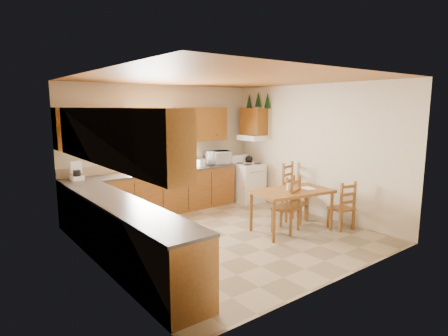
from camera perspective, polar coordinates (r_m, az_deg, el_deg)
floor at (r=6.71m, az=0.56°, el=-10.19°), size 4.50×4.50×0.00m
ceiling at (r=6.34m, az=0.60°, el=13.45°), size 4.50×4.50×0.00m
wall_left at (r=5.32m, az=-18.84°, el=-0.85°), size 4.50×4.50×0.00m
wall_right at (r=7.97m, az=13.41°, el=2.64°), size 4.50×4.50×0.00m
wall_back at (r=8.26m, az=-9.13°, el=3.00°), size 4.50×4.50×0.00m
wall_front at (r=4.85m, az=17.26°, el=-1.71°), size 4.50×4.50×0.00m
lower_cab_back at (r=7.98m, az=-10.30°, el=-3.89°), size 3.75×0.60×0.88m
lower_cab_left at (r=5.51m, az=-14.83°, el=-10.10°), size 0.60×3.60×0.88m
counter_back at (r=7.89m, az=-10.39°, el=-0.63°), size 3.75×0.63×0.04m
counter_left at (r=5.38m, az=-15.03°, el=-5.47°), size 0.63×3.60×0.04m
backsplash at (r=8.13m, az=-11.36°, el=0.41°), size 3.75×0.01×0.18m
upper_cab_back_left at (r=7.45m, az=-19.17°, el=5.83°), size 1.41×0.33×0.75m
upper_cab_back_right at (r=8.53m, az=-3.56°, el=6.70°), size 1.25×0.33×0.75m
upper_cab_left at (r=5.17m, az=-16.86°, el=4.62°), size 0.33×3.60×0.75m
upper_cab_stove at (r=8.94m, az=4.55°, el=7.10°), size 0.33×0.62×0.62m
range_hood at (r=8.93m, az=4.28°, el=4.65°), size 0.44×0.62×0.12m
window_frame at (r=8.08m, az=-10.94°, el=4.23°), size 1.13×0.02×1.18m
window_pane at (r=8.07m, az=-10.92°, el=4.23°), size 1.05×0.01×1.10m
window_valance at (r=8.02m, az=-10.95°, el=7.78°), size 1.19×0.01×0.24m
sink_basin at (r=7.92m, az=-9.92°, el=-0.29°), size 0.75×0.45×0.04m
pine_decal_a at (r=8.79m, az=6.65°, el=10.16°), size 0.22×0.22×0.36m
pine_decal_b at (r=9.02m, az=5.22°, el=10.41°), size 0.22×0.22×0.36m
pine_decal_c at (r=9.26m, az=3.85°, el=10.15°), size 0.22×0.22×0.36m
stove at (r=8.94m, az=3.72°, el=-2.27°), size 0.66×0.68×0.90m
coffeemaker at (r=7.30m, az=-21.54°, el=-0.32°), size 0.30×0.32×0.36m
paper_towel at (r=8.15m, az=-6.36°, el=0.94°), size 0.14×0.14×0.29m
toaster at (r=8.35m, az=-3.59°, el=0.76°), size 0.23×0.19×0.17m
microwave at (r=8.70m, az=-0.93°, el=1.60°), size 0.59×0.50×0.31m
dining_table at (r=6.95m, az=10.23°, el=-6.39°), size 1.52×1.01×0.76m
chair_near_left at (r=6.85m, az=9.45°, el=-5.47°), size 0.54×0.53×1.02m
chair_near_right at (r=7.26m, az=17.47°, el=-5.41°), size 0.44×0.42×0.90m
chair_far_left at (r=7.47m, az=11.05°, el=-4.79°), size 0.46×0.45×0.89m
chair_far_right at (r=8.05m, az=10.78°, el=-3.10°), size 0.54×0.53×1.07m
table_paper at (r=7.07m, az=12.68°, el=-3.01°), size 0.25×0.30×0.00m
table_card at (r=6.82m, az=9.88°, el=-2.82°), size 0.10×0.02×0.13m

